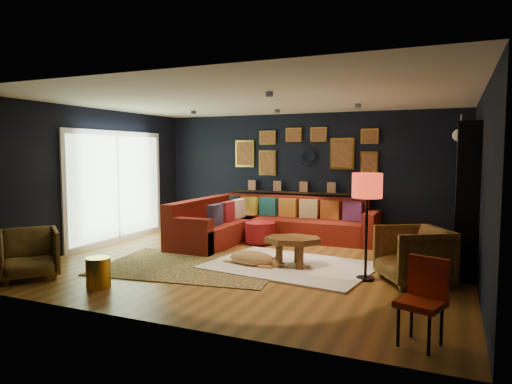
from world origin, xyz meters
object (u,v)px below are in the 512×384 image
at_px(orange_chair, 424,294).
at_px(floor_lamp, 367,191).
at_px(armchair_right, 413,252).
at_px(dog, 252,256).
at_px(pouf, 260,232).
at_px(gold_stool, 98,272).
at_px(armchair_left, 29,251).
at_px(coffee_table, 293,243).
at_px(sectional, 261,225).

distance_m(orange_chair, floor_lamp, 2.27).
relative_size(armchair_right, dog, 0.83).
relative_size(orange_chair, floor_lamp, 0.54).
distance_m(armchair_right, floor_lamp, 1.04).
bearing_deg(armchair_right, orange_chair, -24.48).
distance_m(pouf, gold_stool, 3.60).
height_order(orange_chair, dog, orange_chair).
height_order(pouf, floor_lamp, floor_lamp).
bearing_deg(armchair_left, pouf, 8.56).
bearing_deg(dog, coffee_table, 19.89).
xyz_separation_m(coffee_table, gold_stool, (-2.03, -1.99, -0.19)).
relative_size(sectional, orange_chair, 4.21).
relative_size(pouf, floor_lamp, 0.40).
relative_size(coffee_table, armchair_left, 1.31).
xyz_separation_m(armchair_right, floor_lamp, (-0.62, -0.09, 0.83)).
bearing_deg(sectional, coffee_table, -54.53).
xyz_separation_m(coffee_table, orange_chair, (2.02, -2.18, 0.09)).
xyz_separation_m(armchair_right, orange_chair, (0.25, -2.04, 0.05)).
xyz_separation_m(sectional, gold_stool, (-0.73, -3.81, -0.12)).
relative_size(coffee_table, orange_chair, 1.25).
bearing_deg(coffee_table, sectional, 125.47).
bearing_deg(pouf, armchair_left, -119.93).
bearing_deg(armchair_left, armchair_right, -30.67).
height_order(armchair_left, gold_stool, armchair_left).
relative_size(sectional, pouf, 5.74).
height_order(armchair_left, dog, armchair_left).
height_order(pouf, armchair_right, armchair_right).
distance_m(sectional, pouf, 0.34).
bearing_deg(pouf, floor_lamp, -36.72).
bearing_deg(sectional, armchair_left, -116.64).
distance_m(sectional, dog, 2.13).
bearing_deg(coffee_table, armchair_right, -4.52).
xyz_separation_m(sectional, coffee_table, (1.29, -1.82, 0.07)).
distance_m(gold_stool, dog, 2.29).
relative_size(sectional, floor_lamp, 2.28).
height_order(orange_chair, floor_lamp, floor_lamp).
bearing_deg(pouf, orange_chair, -48.99).
height_order(coffee_table, dog, coffee_table).
distance_m(armchair_left, dog, 3.22).
xyz_separation_m(sectional, pouf, (0.11, -0.31, -0.10)).
bearing_deg(floor_lamp, orange_chair, -65.89).
xyz_separation_m(coffee_table, dog, (-0.60, -0.19, -0.21)).
bearing_deg(pouf, armchair_right, -29.13).
height_order(armchair_left, floor_lamp, floor_lamp).
bearing_deg(sectional, gold_stool, -100.87).
bearing_deg(armchair_left, coffee_table, -19.20).
bearing_deg(dog, gold_stool, -126.12).
height_order(coffee_table, pouf, coffee_table).
bearing_deg(dog, sectional, 111.16).
relative_size(pouf, dog, 0.58).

